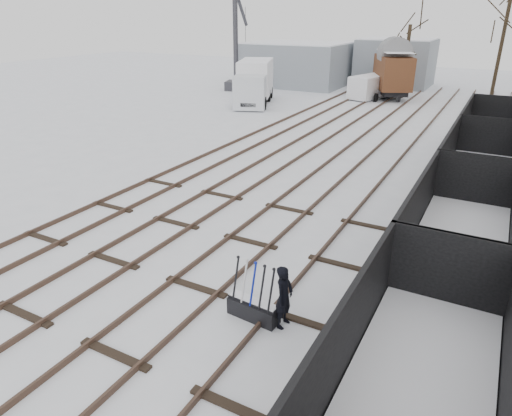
{
  "coord_description": "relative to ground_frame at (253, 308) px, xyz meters",
  "views": [
    {
      "loc": [
        6.39,
        -8.39,
        6.82
      ],
      "look_at": [
        0.15,
        3.11,
        1.2
      ],
      "focal_mm": 32.0,
      "sensor_mm": 36.0,
      "label": 1
    }
  ],
  "objects": [
    {
      "name": "ground",
      "position": [
        -1.99,
        0.41,
        -0.28
      ],
      "size": [
        120.0,
        120.0,
        0.0
      ],
      "primitive_type": "plane",
      "color": "white",
      "rests_on": "ground"
    },
    {
      "name": "tracks",
      "position": [
        -1.99,
        14.08,
        -0.21
      ],
      "size": [
        13.9,
        52.0,
        0.16
      ],
      "color": "black",
      "rests_on": "ground"
    },
    {
      "name": "shed_left",
      "position": [
        -14.99,
        36.41,
        1.76
      ],
      "size": [
        10.0,
        8.0,
        4.1
      ],
      "color": "gray",
      "rests_on": "ground"
    },
    {
      "name": "shed_right",
      "position": [
        -5.99,
        40.41,
        1.96
      ],
      "size": [
        7.0,
        6.0,
        4.5
      ],
      "color": "gray",
      "rests_on": "ground"
    },
    {
      "name": "ground_frame",
      "position": [
        0.0,
        0.0,
        0.0
      ],
      "size": [
        1.33,
        0.54,
        1.49
      ],
      "rotation": [
        0.0,
        0.0,
        -0.09
      ],
      "color": "black",
      "rests_on": "ground"
    },
    {
      "name": "worker",
      "position": [
        0.75,
        0.1,
        0.5
      ],
      "size": [
        0.39,
        0.58,
        1.57
      ],
      "primitive_type": "imported",
      "rotation": [
        0.0,
        0.0,
        1.54
      ],
      "color": "black",
      "rests_on": "ground"
    },
    {
      "name": "freight_wagon_a",
      "position": [
        4.01,
        -1.9,
        0.74
      ],
      "size": [
        2.61,
        6.54,
        2.67
      ],
      "color": "black",
      "rests_on": "ground"
    },
    {
      "name": "freight_wagon_b",
      "position": [
        4.01,
        4.5,
        0.74
      ],
      "size": [
        2.61,
        6.54,
        2.67
      ],
      "color": "black",
      "rests_on": "ground"
    },
    {
      "name": "freight_wagon_c",
      "position": [
        4.01,
        10.9,
        0.74
      ],
      "size": [
        2.61,
        6.54,
        2.67
      ],
      "color": "black",
      "rests_on": "ground"
    },
    {
      "name": "freight_wagon_d",
      "position": [
        4.01,
        17.3,
        0.74
      ],
      "size": [
        2.61,
        6.54,
        2.67
      ],
      "color": "black",
      "rests_on": "ground"
    },
    {
      "name": "box_van_wagon",
      "position": [
        -4.45,
        32.62,
        1.97
      ],
      "size": [
        4.55,
        5.73,
        3.87
      ],
      "rotation": [
        0.0,
        0.0,
        0.43
      ],
      "color": "black",
      "rests_on": "ground"
    },
    {
      "name": "lorry",
      "position": [
        -13.58,
        24.84,
        1.43
      ],
      "size": [
        4.08,
        7.67,
        3.33
      ],
      "rotation": [
        0.0,
        0.0,
        0.37
      ],
      "color": "black",
      "rests_on": "ground"
    },
    {
      "name": "panel_van",
      "position": [
        -5.98,
        31.71,
        0.72
      ],
      "size": [
        2.99,
        4.72,
        1.93
      ],
      "rotation": [
        0.0,
        0.0,
        -0.27
      ],
      "color": "white",
      "rests_on": "ground"
    },
    {
      "name": "crane",
      "position": [
        -18.44,
        30.43,
        2.19
      ],
      "size": [
        2.33,
        5.62,
        9.4
      ],
      "rotation": [
        0.0,
        0.0,
        0.29
      ],
      "color": "#303035",
      "rests_on": "ground"
    },
    {
      "name": "tree_far_left",
      "position": [
        -3.63,
        33.36,
        2.68
      ],
      "size": [
        0.3,
        0.3,
        5.93
      ],
      "primitive_type": "cylinder",
      "color": "black",
      "rests_on": "ground"
    },
    {
      "name": "tree_far_right",
      "position": [
        3.21,
        37.09,
        3.8
      ],
      "size": [
        0.3,
        0.3,
        8.17
      ],
      "primitive_type": "cylinder",
      "color": "black",
      "rests_on": "ground"
    }
  ]
}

